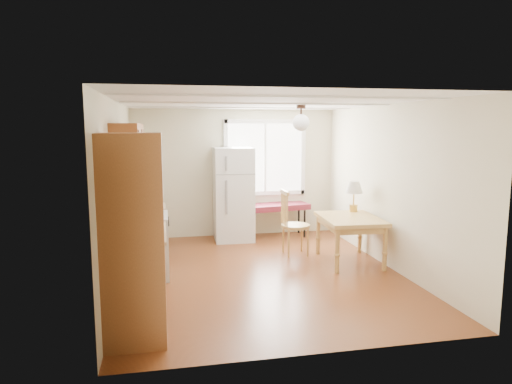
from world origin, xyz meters
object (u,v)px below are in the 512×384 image
object	(u,v)px
bench	(273,208)
dining_table	(350,223)
chair	(290,218)
refrigerator	(233,194)

from	to	relation	value
bench	dining_table	xyz separation A→B (m)	(0.80, -1.92, 0.05)
dining_table	chair	distance (m)	1.02
refrigerator	chair	xyz separation A→B (m)	(0.77, -1.25, -0.25)
dining_table	chair	bearing A→B (deg)	148.28
dining_table	chair	size ratio (longest dim) A/B	1.11
refrigerator	bench	world-z (taller)	refrigerator
bench	dining_table	size ratio (longest dim) A/B	1.20
refrigerator	dining_table	world-z (taller)	refrigerator
refrigerator	bench	distance (m)	0.86
refrigerator	chair	bearing A→B (deg)	-56.76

